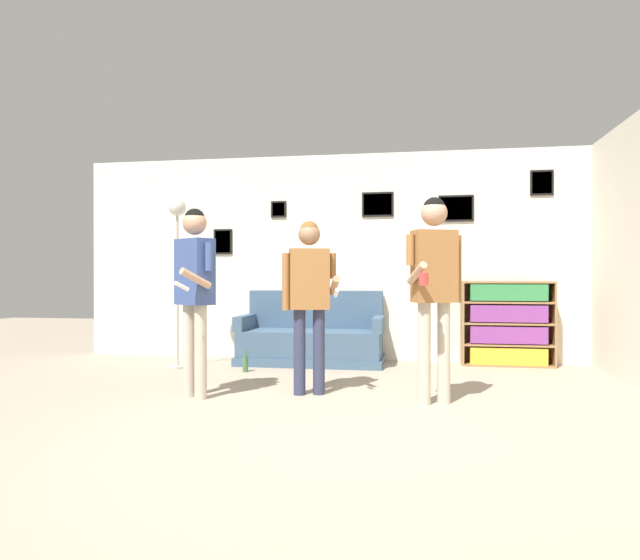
{
  "coord_description": "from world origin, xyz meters",
  "views": [
    {
      "loc": [
        0.6,
        -3.57,
        1.09
      ],
      "look_at": [
        -0.33,
        1.93,
        1.06
      ],
      "focal_mm": 32.0,
      "sensor_mm": 36.0,
      "label": 1
    }
  ],
  "objects_px": {
    "bookshelf": "(507,324)",
    "person_watcher_holding_cup": "(434,275)",
    "person_player_foreground_center": "(309,289)",
    "person_player_foreground_left": "(194,281)",
    "couch": "(312,340)",
    "floor_lamp": "(177,246)",
    "bottle_on_floor": "(245,364)"
  },
  "relations": [
    {
      "from": "bookshelf",
      "to": "person_watcher_holding_cup",
      "type": "bearing_deg",
      "value": -112.55
    },
    {
      "from": "person_player_foreground_center",
      "to": "person_watcher_holding_cup",
      "type": "distance_m",
      "value": 1.15
    },
    {
      "from": "bookshelf",
      "to": "person_player_foreground_left",
      "type": "distance_m",
      "value": 3.92
    },
    {
      "from": "couch",
      "to": "floor_lamp",
      "type": "distance_m",
      "value": 2.01
    },
    {
      "from": "bookshelf",
      "to": "person_player_foreground_center",
      "type": "relative_size",
      "value": 0.68
    },
    {
      "from": "person_player_foreground_left",
      "to": "person_player_foreground_center",
      "type": "xyz_separation_m",
      "value": [
        1.0,
        0.3,
        -0.07
      ]
    },
    {
      "from": "couch",
      "to": "person_player_foreground_left",
      "type": "xyz_separation_m",
      "value": [
        -0.67,
        -2.19,
        0.76
      ]
    },
    {
      "from": "floor_lamp",
      "to": "person_player_foreground_left",
      "type": "height_order",
      "value": "floor_lamp"
    },
    {
      "from": "floor_lamp",
      "to": "couch",
      "type": "bearing_deg",
      "value": 22.26
    },
    {
      "from": "floor_lamp",
      "to": "person_player_foreground_center",
      "type": "bearing_deg",
      "value": -34.42
    },
    {
      "from": "person_watcher_holding_cup",
      "to": "bottle_on_floor",
      "type": "relative_size",
      "value": 7.27
    },
    {
      "from": "person_player_foreground_left",
      "to": "bottle_on_floor",
      "type": "bearing_deg",
      "value": 88.34
    },
    {
      "from": "person_player_foreground_center",
      "to": "bookshelf",
      "type": "bearing_deg",
      "value": 45.09
    },
    {
      "from": "couch",
      "to": "floor_lamp",
      "type": "bearing_deg",
      "value": -157.74
    },
    {
      "from": "floor_lamp",
      "to": "person_player_foreground_center",
      "type": "distance_m",
      "value": 2.29
    },
    {
      "from": "couch",
      "to": "person_player_foreground_left",
      "type": "distance_m",
      "value": 2.41
    },
    {
      "from": "person_player_foreground_left",
      "to": "person_watcher_holding_cup",
      "type": "xyz_separation_m",
      "value": [
        2.12,
        0.1,
        0.05
      ]
    },
    {
      "from": "bookshelf",
      "to": "floor_lamp",
      "type": "bearing_deg",
      "value": -168.22
    },
    {
      "from": "couch",
      "to": "person_player_foreground_center",
      "type": "bearing_deg",
      "value": -80.28
    },
    {
      "from": "bottle_on_floor",
      "to": "person_watcher_holding_cup",
      "type": "bearing_deg",
      "value": -32.3
    },
    {
      "from": "bookshelf",
      "to": "person_player_foreground_left",
      "type": "relative_size",
      "value": 0.64
    },
    {
      "from": "person_player_foreground_left",
      "to": "bottle_on_floor",
      "type": "height_order",
      "value": "person_player_foreground_left"
    },
    {
      "from": "couch",
      "to": "bottle_on_floor",
      "type": "relative_size",
      "value": 7.43
    },
    {
      "from": "bookshelf",
      "to": "person_player_foreground_left",
      "type": "xyz_separation_m",
      "value": [
        -3.07,
        -2.38,
        0.54
      ]
    },
    {
      "from": "floor_lamp",
      "to": "person_player_foreground_left",
      "type": "distance_m",
      "value": 1.83
    },
    {
      "from": "person_watcher_holding_cup",
      "to": "couch",
      "type": "bearing_deg",
      "value": 124.77
    },
    {
      "from": "person_player_foreground_left",
      "to": "person_watcher_holding_cup",
      "type": "distance_m",
      "value": 2.12
    },
    {
      "from": "couch",
      "to": "bottle_on_floor",
      "type": "distance_m",
      "value": 1.02
    },
    {
      "from": "person_watcher_holding_cup",
      "to": "floor_lamp",
      "type": "bearing_deg",
      "value": 153.73
    },
    {
      "from": "couch",
      "to": "person_player_foreground_center",
      "type": "xyz_separation_m",
      "value": [
        0.32,
        -1.89,
        0.68
      ]
    },
    {
      "from": "bookshelf",
      "to": "floor_lamp",
      "type": "distance_m",
      "value": 4.11
    },
    {
      "from": "person_player_foreground_center",
      "to": "person_watcher_holding_cup",
      "type": "xyz_separation_m",
      "value": [
        1.13,
        -0.2,
        0.12
      ]
    }
  ]
}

